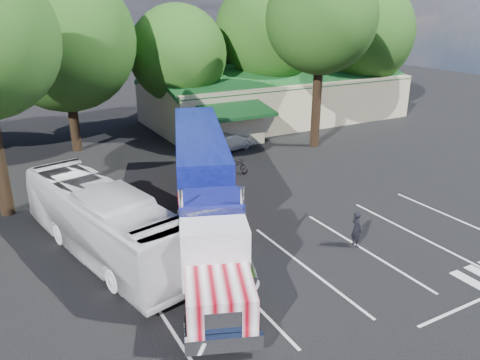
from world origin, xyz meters
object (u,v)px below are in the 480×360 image
semi_truck (202,174)px  woman (357,229)px  silver_sedan (229,142)px  bicycle (237,164)px  tour_bus (103,221)px

semi_truck → woman: semi_truck is taller
woman → silver_sedan: (1.89, 16.03, -0.15)m
bicycle → tour_bus: bearing=-162.1°
semi_truck → bicycle: (4.91, 5.33, -1.82)m
silver_sedan → bicycle: bearing=142.2°
tour_bus → silver_sedan: (12.00, 11.23, -0.88)m
semi_truck → bicycle: size_ratio=9.81×
tour_bus → silver_sedan: bearing=30.3°
tour_bus → silver_sedan: size_ratio=2.69×
woman → semi_truck: bearing=44.7°
woman → bicycle: size_ratio=0.86×
bicycle → silver_sedan: silver_sedan is taller
semi_truck → bicycle: bearing=68.7°
woman → silver_sedan: bearing=1.2°
bicycle → tour_bus: 12.42m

